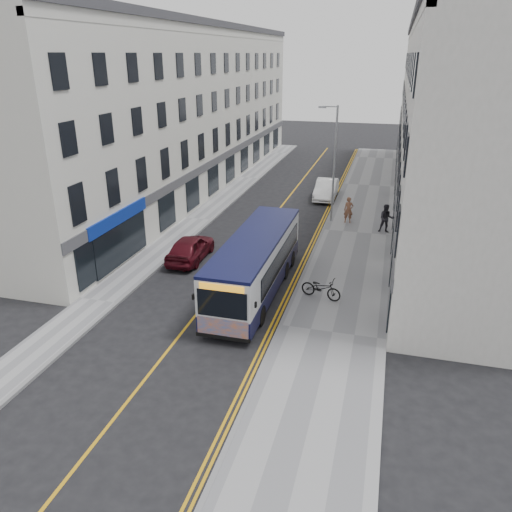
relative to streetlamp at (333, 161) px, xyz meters
The scene contains 17 objects.
ground 15.25m from the streetlamp, 106.58° to the right, with size 140.00×140.00×0.00m, color black.
pavement_east 5.20m from the streetlamp, 43.87° to the right, with size 4.50×64.00×0.12m, color gray.
pavement_west 10.33m from the streetlamp, 167.70° to the right, with size 2.00×64.00×0.12m, color gray.
kerb_east 4.76m from the streetlamp, 94.85° to the right, with size 0.18×64.00×0.13m, color slate.
kerb_west 9.45m from the streetlamp, 166.24° to the right, with size 0.18×64.00×0.13m, color slate.
road_centre_line 6.37m from the streetlamp, 154.37° to the right, with size 0.12×64.00×0.01m, color #CB8F12.
road_dbl_yellow_inner 4.85m from the streetlamp, 107.21° to the right, with size 0.10×64.00×0.01m, color #CB8F12.
road_dbl_yellow_outer 4.83m from the streetlamp, 101.85° to the right, with size 0.10×64.00×0.01m, color #CB8F12.
terrace_east 10.35m from the streetlamp, 43.68° to the left, with size 6.00×46.00×13.00m, color silver.
terrace_west 15.06m from the streetlamp, 152.01° to the left, with size 6.00×46.00×13.00m, color beige.
streetlamp is the anchor object (origin of this frame).
city_bus 12.67m from the streetlamp, 99.94° to the right, with size 2.38×10.19×2.96m.
bicycle 12.79m from the streetlamp, 84.71° to the right, with size 0.71×2.02×1.06m, color black.
pedestrian_near 3.59m from the streetlamp, ahead, with size 0.66×0.43×1.80m, color brown.
pedestrian_far 5.29m from the streetlamp, 21.52° to the right, with size 0.92×0.72×1.89m, color black.
car_white 7.27m from the streetlamp, 100.41° to the left, with size 1.64×4.70×1.55m, color white.
car_maroon 11.93m from the streetlamp, 127.28° to the right, with size 1.75×4.35×1.48m, color #490C15.
Camera 1 is at (7.94, -19.85, 11.11)m, focal length 35.00 mm.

